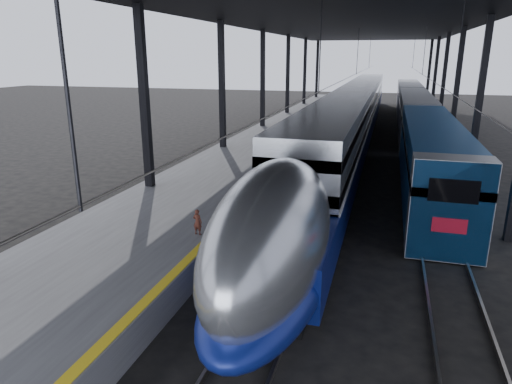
% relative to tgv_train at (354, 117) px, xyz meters
% --- Properties ---
extents(ground, '(160.00, 160.00, 0.00)m').
position_rel_tgv_train_xyz_m(ground, '(-2.00, -25.15, -2.02)').
color(ground, black).
rests_on(ground, ground).
extents(platform, '(6.00, 80.00, 1.00)m').
position_rel_tgv_train_xyz_m(platform, '(-5.50, -5.15, -1.52)').
color(platform, '#4C4C4F').
rests_on(platform, ground).
extents(yellow_strip, '(0.30, 80.00, 0.01)m').
position_rel_tgv_train_xyz_m(yellow_strip, '(-2.70, -5.15, -1.02)').
color(yellow_strip, gold).
rests_on(yellow_strip, platform).
extents(rails, '(6.52, 80.00, 0.16)m').
position_rel_tgv_train_xyz_m(rails, '(2.50, -5.15, -1.94)').
color(rails, slate).
rests_on(rails, ground).
extents(canopy, '(18.00, 75.00, 9.47)m').
position_rel_tgv_train_xyz_m(canopy, '(-0.10, -5.15, 7.09)').
color(canopy, black).
rests_on(canopy, ground).
extents(tgv_train, '(3.02, 65.20, 4.32)m').
position_rel_tgv_train_xyz_m(tgv_train, '(0.00, 0.00, 0.00)').
color(tgv_train, '#ABADB2').
rests_on(tgv_train, ground).
extents(second_train, '(2.64, 56.05, 3.63)m').
position_rel_tgv_train_xyz_m(second_train, '(5.00, 4.16, -0.18)').
color(second_train, navy).
rests_on(second_train, ground).
extents(child, '(0.35, 0.25, 0.90)m').
position_rel_tgv_train_xyz_m(child, '(-3.21, -25.21, -0.57)').
color(child, '#51251B').
rests_on(child, platform).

